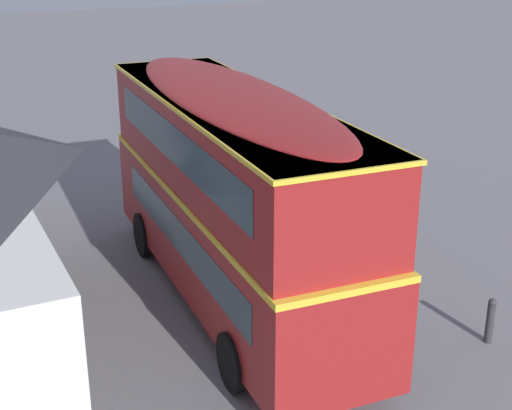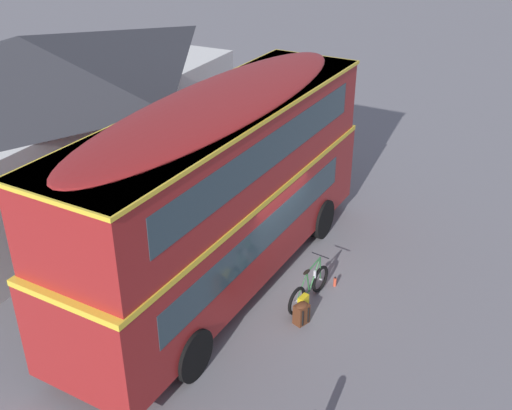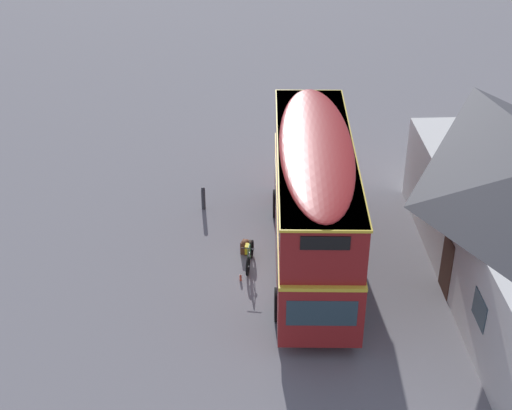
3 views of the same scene
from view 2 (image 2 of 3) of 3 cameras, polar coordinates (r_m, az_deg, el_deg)
The scene contains 6 objects.
ground_plane at distance 15.39m, azimuth 1.34°, elevation -6.85°, with size 120.00×120.00×0.00m, color slate.
double_decker_bus at distance 13.99m, azimuth -3.11°, elevation 1.90°, with size 10.15×2.85×4.79m.
touring_bicycle at distance 14.40m, azimuth 4.89°, elevation -7.90°, with size 1.73×0.46×1.06m.
backpack_on_ground at distance 13.87m, azimuth 4.24°, elevation -9.98°, with size 0.38×0.36×0.54m.
water_bottle_red_squeeze at distance 15.18m, azimuth 7.36°, elevation -7.11°, with size 0.08×0.08×0.26m.
pub_building at distance 19.88m, azimuth -20.15°, elevation 7.81°, with size 13.84×7.54×4.87m.
Camera 2 is at (-11.30, -5.60, 8.82)m, focal length 42.96 mm.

